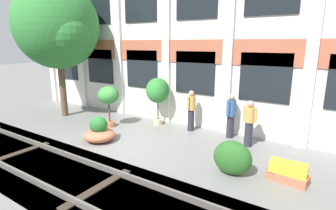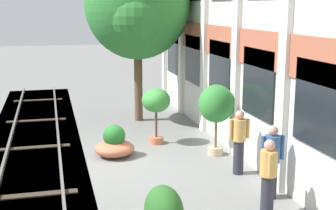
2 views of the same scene
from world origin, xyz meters
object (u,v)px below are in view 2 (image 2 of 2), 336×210
at_px(resident_by_doorway, 272,160).
at_px(resident_near_plants, 239,140).
at_px(potted_plant_wide_bowl, 114,144).
at_px(topiary_hedge, 164,210).
at_px(potted_plant_low_pan, 216,106).
at_px(potted_plant_tall_urn, 156,103).
at_px(broadleaf_tree, 137,7).
at_px(resident_watching_tracks, 268,176).

bearing_deg(resident_by_doorway, resident_near_plants, -169.70).
bearing_deg(potted_plant_wide_bowl, resident_near_plants, 52.18).
bearing_deg(topiary_hedge, potted_plant_low_pan, 148.99).
xyz_separation_m(potted_plant_tall_urn, potted_plant_low_pan, (1.50, 1.37, 0.16)).
bearing_deg(potted_plant_wide_bowl, potted_plant_tall_urn, 122.93).
height_order(potted_plant_wide_bowl, resident_by_doorway, resident_by_doorway).
bearing_deg(resident_by_doorway, topiary_hedge, -61.85).
bearing_deg(broadleaf_tree, topiary_hedge, -7.77).
bearing_deg(resident_watching_tracks, resident_by_doorway, -101.02).
relative_size(resident_by_doorway, resident_watching_tracks, 1.03).
xyz_separation_m(resident_watching_tracks, topiary_hedge, (0.22, -2.17, -0.39)).
distance_m(potted_plant_wide_bowl, resident_by_doorway, 4.79).
relative_size(potted_plant_wide_bowl, resident_by_doorway, 0.69).
bearing_deg(resident_watching_tracks, resident_near_plants, -79.48).
bearing_deg(resident_by_doorway, broadleaf_tree, -162.51).
height_order(potted_plant_tall_urn, resident_near_plants, potted_plant_tall_urn).
bearing_deg(potted_plant_low_pan, broadleaf_tree, -163.61).
xyz_separation_m(potted_plant_low_pan, topiary_hedge, (4.22, -2.54, -0.96)).
distance_m(potted_plant_low_pan, resident_by_doorway, 3.23).
bearing_deg(broadleaf_tree, resident_by_doorway, 10.68).
bearing_deg(resident_near_plants, potted_plant_wide_bowl, -123.88).
bearing_deg(topiary_hedge, potted_plant_wide_bowl, -177.03).
relative_size(potted_plant_wide_bowl, potted_plant_low_pan, 0.56).
bearing_deg(resident_near_plants, resident_watching_tracks, -5.28).
relative_size(broadleaf_tree, resident_by_doorway, 3.76).
height_order(potted_plant_wide_bowl, resident_near_plants, resident_near_plants).
relative_size(potted_plant_wide_bowl, resident_near_plants, 0.69).
relative_size(potted_plant_wide_bowl, topiary_hedge, 1.10).
height_order(potted_plant_wide_bowl, resident_watching_tracks, resident_watching_tracks).
xyz_separation_m(resident_near_plants, topiary_hedge, (2.62, -2.56, -0.41)).
bearing_deg(topiary_hedge, resident_by_doorway, 111.34).
bearing_deg(potted_plant_tall_urn, resident_near_plants, 24.32).
bearing_deg(potted_plant_tall_urn, resident_by_doorway, 17.72).
bearing_deg(broadleaf_tree, potted_plant_low_pan, 16.39).
distance_m(potted_plant_wide_bowl, resident_near_plants, 3.60).
xyz_separation_m(potted_plant_low_pan, resident_watching_tracks, (4.00, -0.37, -0.57)).
xyz_separation_m(potted_plant_wide_bowl, topiary_hedge, (4.80, 0.25, 0.13)).
relative_size(broadleaf_tree, potted_plant_low_pan, 3.06).
distance_m(resident_watching_tracks, topiary_hedge, 2.21).
distance_m(potted_plant_tall_urn, potted_plant_low_pan, 2.04).
height_order(potted_plant_wide_bowl, potted_plant_low_pan, potted_plant_low_pan).
bearing_deg(potted_plant_wide_bowl, resident_watching_tracks, 27.83).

